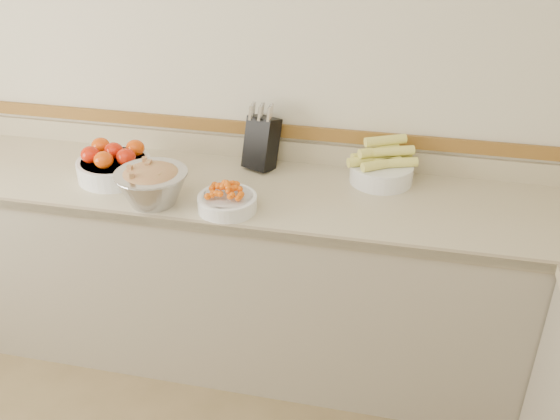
% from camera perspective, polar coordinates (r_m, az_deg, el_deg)
% --- Properties ---
extents(back_wall, '(4.00, 0.00, 4.00)m').
position_cam_1_polar(back_wall, '(2.87, -4.13, 12.31)').
color(back_wall, beige).
rests_on(back_wall, ground_plane).
extents(counter_back, '(4.00, 0.65, 1.08)m').
position_cam_1_polar(counter_back, '(2.96, -5.28, -5.42)').
color(counter_back, '#C3B58E').
rests_on(counter_back, ground_plane).
extents(knife_block, '(0.18, 0.19, 0.31)m').
position_cam_1_polar(knife_block, '(2.84, -1.70, 6.28)').
color(knife_block, black).
rests_on(knife_block, counter_back).
extents(tomato_bowl, '(0.32, 0.32, 0.16)m').
position_cam_1_polar(tomato_bowl, '(2.86, -14.98, 4.08)').
color(tomato_bowl, white).
rests_on(tomato_bowl, counter_back).
extents(cherry_tomato_bowl, '(0.24, 0.24, 0.13)m').
position_cam_1_polar(cherry_tomato_bowl, '(2.52, -4.85, 0.93)').
color(cherry_tomato_bowl, white).
rests_on(cherry_tomato_bowl, counter_back).
extents(corn_bowl, '(0.31, 0.28, 0.20)m').
position_cam_1_polar(corn_bowl, '(2.77, 9.29, 3.87)').
color(corn_bowl, white).
rests_on(corn_bowl, counter_back).
extents(rhubarb_bowl, '(0.30, 0.30, 0.17)m').
position_cam_1_polar(rhubarb_bowl, '(2.60, -11.64, 2.36)').
color(rhubarb_bowl, '#B2B2BA').
rests_on(rhubarb_bowl, counter_back).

